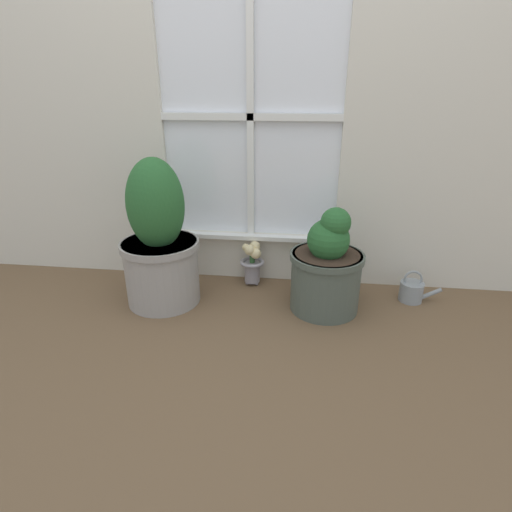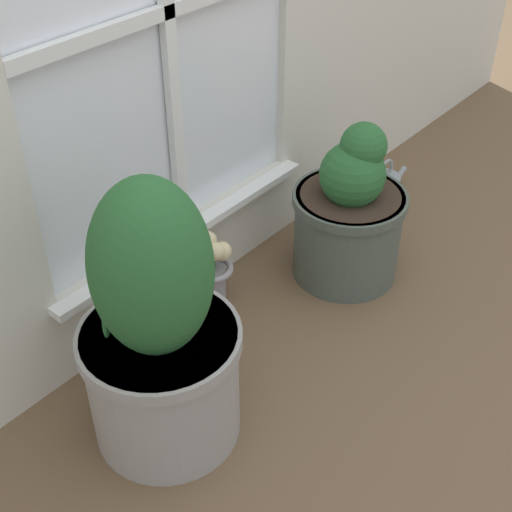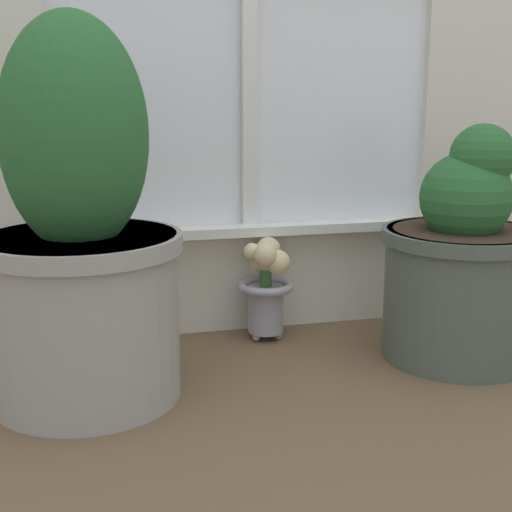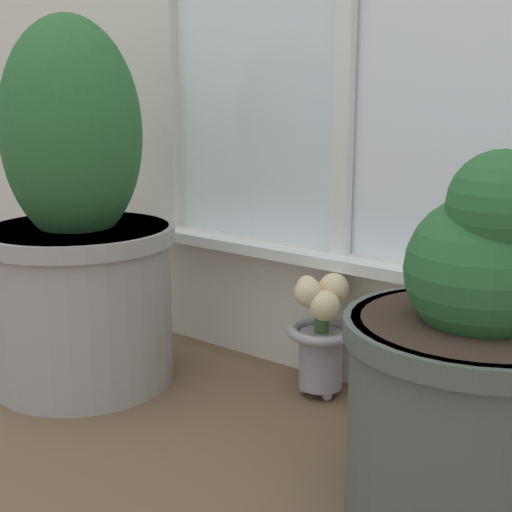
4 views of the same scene
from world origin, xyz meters
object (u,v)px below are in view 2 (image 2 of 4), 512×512
potted_plant_left (159,337)px  watering_can (384,187)px  potted_plant_right (349,217)px  flower_vase (212,267)px

potted_plant_left → watering_can: 1.35m
potted_plant_right → flower_vase: 0.47m
potted_plant_left → watering_can: bearing=6.9°
potted_plant_left → potted_plant_right: potted_plant_left is taller
watering_can → flower_vase: bearing=174.1°
watering_can → potted_plant_left: bearing=-173.1°
flower_vase → watering_can: size_ratio=1.17×
potted_plant_right → flower_vase: size_ratio=2.12×
potted_plant_left → potted_plant_right: bearing=1.3°
potted_plant_left → flower_vase: potted_plant_left is taller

